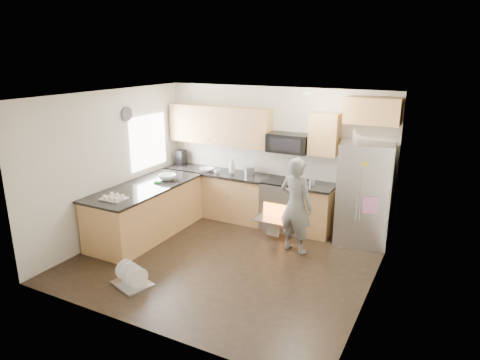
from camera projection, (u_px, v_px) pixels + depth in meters
The scene contains 8 objects.
ground at pixel (224, 260), 6.86m from camera, with size 4.50×4.50×0.00m, color black.
room_shell at pixel (221, 158), 6.41m from camera, with size 4.54×4.04×2.62m.
back_cabinet_run at pixel (242, 172), 8.33m from camera, with size 4.45×0.64×2.50m.
peninsula at pixel (146, 210), 7.71m from camera, with size 0.96×2.36×1.03m.
stove_range at pixel (285, 194), 7.95m from camera, with size 0.76×0.97×1.79m.
refrigerator at pixel (363, 194), 7.27m from camera, with size 0.96×0.80×1.77m.
person at pixel (296, 206), 6.95m from camera, with size 0.59×0.39×1.61m, color slate.
dish_rack at pixel (132, 279), 6.10m from camera, with size 0.63×0.57×0.33m.
Camera 1 is at (3.08, -5.39, 3.19)m, focal length 32.00 mm.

